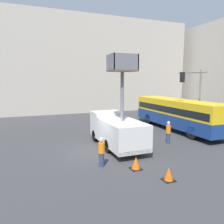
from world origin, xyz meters
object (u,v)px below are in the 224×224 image
traffic_light_pole (194,91)px  traffic_cone_mid_road (169,174)px  road_worker_near_truck (102,152)px  road_worker_directing (168,132)px  city_bus (177,112)px  utility_truck (116,128)px  traffic_cone_near_truck (136,163)px

traffic_light_pole → traffic_cone_mid_road: size_ratio=8.83×
traffic_light_pole → traffic_cone_mid_road: (-8.32, -7.86, -3.77)m
traffic_light_pole → road_worker_near_truck: size_ratio=3.45×
traffic_light_pole → road_worker_directing: bearing=-152.8°
traffic_light_pole → road_worker_near_truck: (-10.91, -4.87, -3.21)m
city_bus → traffic_light_pole: traffic_light_pole is taller
road_worker_directing → utility_truck: bearing=-26.3°
utility_truck → traffic_light_pole: utility_truck is taller
city_bus → traffic_cone_mid_road: size_ratio=17.07×
road_worker_near_truck → road_worker_directing: size_ratio=0.98×
city_bus → traffic_cone_near_truck: bearing=128.8°
utility_truck → city_bus: 8.68m
traffic_light_pole → road_worker_near_truck: traffic_light_pole is taller
utility_truck → traffic_cone_mid_road: utility_truck is taller
city_bus → road_worker_near_truck: 12.22m
city_bus → road_worker_directing: 5.47m
traffic_cone_mid_road → road_worker_near_truck: bearing=130.9°
utility_truck → road_worker_near_truck: bearing=-125.1°
road_worker_near_truck → traffic_cone_mid_road: (2.59, -2.99, -0.55)m
city_bus → traffic_cone_near_truck: city_bus is taller
city_bus → road_worker_directing: size_ratio=6.53×
city_bus → road_worker_directing: bearing=133.2°
road_worker_near_truck → road_worker_directing: bearing=-130.7°
traffic_cone_mid_road → road_worker_directing: bearing=54.8°
city_bus → traffic_cone_near_truck: size_ratio=16.09×
utility_truck → road_worker_near_truck: (-2.27, -3.23, -0.59)m
traffic_cone_mid_road → utility_truck: bearing=92.9°
road_worker_directing → traffic_cone_mid_road: size_ratio=2.62×
city_bus → road_worker_near_truck: (-10.30, -6.50, -0.98)m
utility_truck → city_bus: utility_truck is taller
road_worker_near_truck → traffic_cone_near_truck: 2.10m
utility_truck → traffic_cone_near_truck: (-0.57, -4.32, -1.12)m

